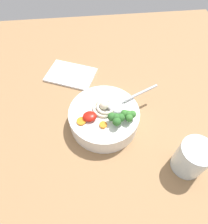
{
  "coord_description": "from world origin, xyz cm",
  "views": [
    {
      "loc": [
        -2.79,
        -35.12,
        54.42
      ],
      "look_at": [
        0.69,
        -2.77,
        8.79
      ],
      "focal_mm": 32.27,
      "sensor_mm": 36.0,
      "label": 1
    }
  ],
  "objects_px": {
    "noodle_pile": "(104,107)",
    "soup_bowl": "(104,117)",
    "drinking_glass": "(192,158)",
    "folded_napkin": "(71,75)",
    "soup_spoon": "(119,103)"
  },
  "relations": [
    {
      "from": "noodle_pile",
      "to": "soup_bowl",
      "type": "bearing_deg",
      "value": -102.72
    },
    {
      "from": "drinking_glass",
      "to": "soup_bowl",
      "type": "bearing_deg",
      "value": 142.28
    },
    {
      "from": "soup_bowl",
      "to": "folded_napkin",
      "type": "height_order",
      "value": "soup_bowl"
    },
    {
      "from": "soup_spoon",
      "to": "drinking_glass",
      "type": "bearing_deg",
      "value": -72.64
    },
    {
      "from": "noodle_pile",
      "to": "soup_spoon",
      "type": "distance_m",
      "value": 0.04
    },
    {
      "from": "soup_spoon",
      "to": "folded_napkin",
      "type": "bearing_deg",
      "value": 101.91
    },
    {
      "from": "noodle_pile",
      "to": "folded_napkin",
      "type": "relative_size",
      "value": 0.44
    },
    {
      "from": "soup_bowl",
      "to": "noodle_pile",
      "type": "bearing_deg",
      "value": 77.28
    },
    {
      "from": "soup_bowl",
      "to": "drinking_glass",
      "type": "bearing_deg",
      "value": -37.72
    },
    {
      "from": "noodle_pile",
      "to": "folded_napkin",
      "type": "bearing_deg",
      "value": 115.99
    },
    {
      "from": "folded_napkin",
      "to": "soup_bowl",
      "type": "bearing_deg",
      "value": -65.65
    },
    {
      "from": "soup_bowl",
      "to": "soup_spoon",
      "type": "xyz_separation_m",
      "value": [
        0.04,
        0.02,
        0.04
      ]
    },
    {
      "from": "noodle_pile",
      "to": "soup_spoon",
      "type": "relative_size",
      "value": 0.43
    },
    {
      "from": "soup_spoon",
      "to": "drinking_glass",
      "type": "distance_m",
      "value": 0.23
    },
    {
      "from": "noodle_pile",
      "to": "soup_spoon",
      "type": "bearing_deg",
      "value": 12.84
    }
  ]
}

